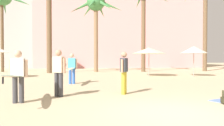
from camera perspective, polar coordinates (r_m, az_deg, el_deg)
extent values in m
plane|color=#C6B28C|center=(6.13, 16.02, -12.54)|extent=(120.00, 120.00, 0.00)
cube|color=pink|center=(36.73, 1.49, 9.30)|extent=(25.40, 8.01, 13.21)
cylinder|color=brown|center=(24.28, 8.13, 8.04)|extent=(0.45, 0.45, 8.67)
cone|color=#387A3D|center=(26.60, 7.05, 15.74)|extent=(0.47, 2.65, 1.49)
cylinder|color=brown|center=(27.25, 22.96, 8.24)|extent=(0.46, 0.46, 9.64)
cylinder|color=#896B4C|center=(23.71, -4.19, 6.74)|extent=(0.44, 0.44, 7.45)
sphere|color=#428447|center=(24.35, -4.20, 15.50)|extent=(1.95, 1.95, 1.95)
cone|color=#428447|center=(24.07, -0.21, 14.48)|extent=(2.50, 0.90, 1.36)
cone|color=#428447|center=(25.67, -2.85, 13.42)|extent=(1.40, 2.36, 1.55)
cone|color=#428447|center=(25.54, -6.15, 13.46)|extent=(1.54, 2.31, 1.56)
cone|color=#428447|center=(24.36, -8.08, 14.13)|extent=(2.46, 0.70, 1.50)
cone|color=#428447|center=(22.73, -5.32, 14.96)|extent=(1.19, 2.40, 1.58)
cone|color=#428447|center=(23.00, -1.77, 14.78)|extent=(1.67, 2.23, 1.60)
cylinder|color=brown|center=(22.72, -15.97, 8.46)|extent=(0.51, 0.51, 8.66)
cylinder|color=brown|center=(26.33, -26.58, 6.76)|extent=(0.33, 0.33, 8.09)
cone|color=#428447|center=(26.19, -23.02, 14.67)|extent=(2.74, 0.80, 1.45)
cone|color=#428447|center=(28.50, -26.10, 13.11)|extent=(0.91, 2.61, 1.82)
cylinder|color=gray|center=(17.83, 9.54, 0.25)|extent=(0.06, 0.06, 2.30)
cone|color=beige|center=(17.84, 9.55, 3.18)|extent=(2.69, 2.69, 0.48)
cylinder|color=gray|center=(18.65, 20.40, 0.40)|extent=(0.06, 0.06, 2.41)
cone|color=beige|center=(18.66, 20.42, 3.26)|extent=(2.07, 2.07, 0.55)
cube|color=#373621|center=(7.91, 26.72, -8.57)|extent=(0.11, 0.22, 0.18)
cylinder|color=#3D3D42|center=(7.83, -23.81, -6.38)|extent=(0.16, 0.16, 0.86)
cylinder|color=#3D3D42|center=(7.77, -22.40, -6.43)|extent=(0.16, 0.16, 0.86)
cube|color=white|center=(7.74, -23.15, -1.05)|extent=(0.41, 0.23, 0.60)
sphere|color=#D1A889|center=(7.74, -23.18, 2.20)|extent=(0.25, 0.25, 0.24)
cylinder|color=#D1A889|center=(7.82, -24.90, -1.30)|extent=(0.10, 0.10, 0.57)
cylinder|color=#D1A889|center=(7.67, -21.37, -1.31)|extent=(0.10, 0.10, 0.57)
ellipsoid|color=beige|center=(7.47, -23.76, -3.13)|extent=(0.45, 3.07, 0.33)
ellipsoid|color=#1EBFBF|center=(7.47, -23.76, -3.13)|extent=(0.48, 3.08, 0.30)
cube|color=black|center=(6.28, -26.41, -4.05)|extent=(0.02, 0.12, 0.19)
cylinder|color=blue|center=(12.69, -9.89, -3.28)|extent=(0.17, 0.17, 0.92)
cylinder|color=blue|center=(12.71, -10.79, -3.28)|extent=(0.17, 0.17, 0.92)
cube|color=#4CB2DB|center=(12.66, -10.35, 0.04)|extent=(0.41, 0.24, 0.56)
sphere|color=#D1A889|center=(12.66, -10.36, 1.93)|extent=(0.25, 0.25, 0.24)
cylinder|color=#D1A889|center=(12.64, -9.22, -0.12)|extent=(0.10, 0.10, 0.53)
cylinder|color=#D1A889|center=(12.69, -11.47, -0.12)|extent=(0.10, 0.10, 0.53)
ellipsoid|color=beige|center=(12.37, -10.41, -1.35)|extent=(0.70, 2.82, 0.18)
ellipsoid|color=#296297|center=(12.37, -10.41, -1.35)|extent=(0.73, 2.83, 0.16)
cube|color=black|center=(13.48, -9.51, -1.39)|extent=(0.03, 0.11, 0.18)
cylinder|color=#3D3D42|center=(8.65, -14.16, -5.42)|extent=(0.22, 0.22, 0.92)
cylinder|color=#3D3D42|center=(8.53, -13.08, -5.51)|extent=(0.22, 0.22, 0.92)
cube|color=beige|center=(8.53, -13.65, -0.39)|extent=(0.46, 0.39, 0.60)
sphere|color=tan|center=(8.53, -13.67, 2.57)|extent=(0.33, 0.33, 0.24)
cylinder|color=tan|center=(8.68, -14.98, -0.60)|extent=(0.14, 0.14, 0.57)
cylinder|color=tan|center=(8.39, -12.27, -0.65)|extent=(0.14, 0.14, 0.57)
cylinder|color=gold|center=(8.85, 2.92, -5.24)|extent=(0.22, 0.22, 0.91)
cylinder|color=gold|center=(9.04, 3.31, -5.11)|extent=(0.22, 0.22, 0.91)
cube|color=#333842|center=(8.90, 3.12, -0.47)|extent=(0.38, 0.46, 0.55)
sphere|color=tan|center=(8.89, 3.13, 2.21)|extent=(0.33, 0.33, 0.24)
cylinder|color=tan|center=(8.66, 2.62, -0.76)|extent=(0.14, 0.14, 0.53)
cylinder|color=tan|center=(9.14, 3.60, -0.66)|extent=(0.14, 0.14, 0.53)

